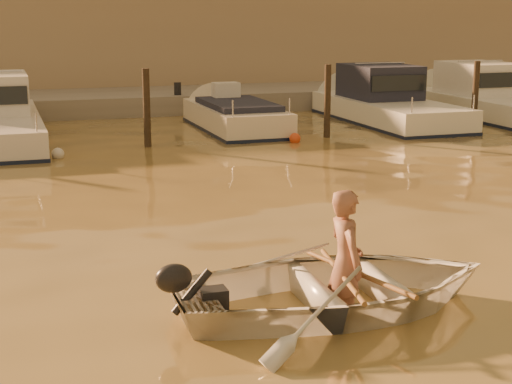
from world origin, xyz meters
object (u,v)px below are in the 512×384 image
object	(u,v)px
person	(346,262)
moored_boat_4	(389,102)
waterfront_building	(91,37)
dinghy	(337,287)
moored_boat_5	(491,98)

from	to	relation	value
person	moored_boat_4	size ratio (longest dim) A/B	0.23
moored_boat_4	waterfront_building	xyz separation A→B (m)	(-7.84, 11.00, 1.77)
waterfront_building	person	bearing A→B (deg)	-90.26
dinghy	waterfront_building	world-z (taller)	waterfront_building
dinghy	waterfront_building	size ratio (longest dim) A/B	0.08
moored_boat_5	person	bearing A→B (deg)	-129.63
person	waterfront_building	size ratio (longest dim) A/B	0.04
dinghy	moored_boat_5	xyz separation A→B (m)	(11.79, 14.11, 0.35)
moored_boat_5	waterfront_building	size ratio (longest dim) A/B	0.17
moored_boat_5	moored_boat_4	bearing A→B (deg)	180.00
moored_boat_4	moored_boat_5	distance (m)	3.73
moored_boat_5	waterfront_building	world-z (taller)	waterfront_building
person	waterfront_building	xyz separation A→B (m)	(0.11, 25.11, 1.84)
dinghy	waterfront_building	bearing A→B (deg)	0.81
person	moored_boat_5	xyz separation A→B (m)	(11.69, 14.11, 0.06)
waterfront_building	dinghy	bearing A→B (deg)	-90.49
person	moored_boat_4	world-z (taller)	moored_boat_4
person	waterfront_building	distance (m)	25.18
moored_boat_4	moored_boat_5	bearing A→B (deg)	0.00
moored_boat_4	moored_boat_5	xyz separation A→B (m)	(3.73, 0.00, 0.00)
moored_boat_5	waterfront_building	xyz separation A→B (m)	(-11.57, 11.00, 1.77)
moored_boat_4	moored_boat_5	size ratio (longest dim) A/B	0.93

